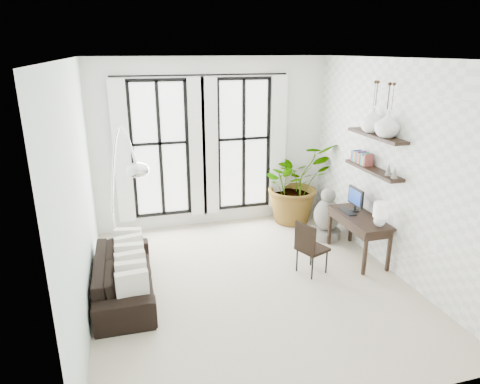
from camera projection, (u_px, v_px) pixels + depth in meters
name	position (u px, v px, depth m)	size (l,w,h in m)	color
floor	(251.00, 283.00, 6.36)	(5.00, 5.00, 0.00)	#BCB096
ceiling	(253.00, 58.00, 5.35)	(5.00, 5.00, 0.00)	white
wall_left	(78.00, 195.00, 5.27)	(5.00, 5.00, 0.00)	silver
wall_right	(394.00, 169.00, 6.44)	(5.00, 5.00, 0.00)	white
wall_back	(213.00, 144.00, 8.14)	(4.50, 4.50, 0.00)	white
windows	(203.00, 147.00, 8.03)	(3.26, 0.13, 2.65)	white
wall_shelves	(373.00, 155.00, 6.71)	(0.25, 1.30, 0.60)	black
sofa	(124.00, 276.00, 6.01)	(1.96, 0.77, 0.57)	black
throw_pillows	(130.00, 261.00, 5.96)	(0.40, 1.52, 0.40)	beige
plant	(294.00, 182.00, 8.47)	(1.46, 1.26, 1.62)	#2D7228
desk	(361.00, 220.00, 6.91)	(0.53, 1.24, 1.13)	black
desk_chair	(309.00, 245.00, 6.49)	(0.52, 0.52, 0.85)	black
arc_lamp	(122.00, 163.00, 6.04)	(0.73, 1.29, 2.32)	silver
buddha	(327.00, 217.00, 7.79)	(0.53, 0.53, 0.95)	gray
vase_a	(387.00, 124.00, 6.27)	(0.37, 0.37, 0.38)	white
vase_b	(372.00, 120.00, 6.64)	(0.37, 0.37, 0.38)	white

